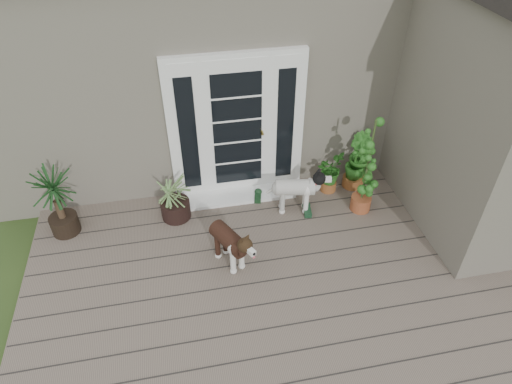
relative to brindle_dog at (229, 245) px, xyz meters
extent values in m
cube|color=#6B5B4C|center=(0.56, -0.72, -0.36)|extent=(6.20, 4.60, 0.12)
cube|color=#665E54|center=(0.56, 3.53, 1.13)|extent=(7.40, 4.00, 3.10)
cube|color=#665E54|center=(3.46, 0.38, 1.13)|extent=(1.60, 2.40, 3.10)
cube|color=white|center=(0.36, 1.48, 0.77)|extent=(1.90, 0.14, 2.15)
cube|color=white|center=(0.36, 1.28, -0.28)|extent=(1.60, 0.40, 0.05)
imported|color=#185519|center=(1.69, 1.17, -0.04)|extent=(0.56, 0.56, 0.53)
imported|color=#195117|center=(2.16, 1.28, 0.01)|extent=(0.46, 0.46, 0.62)
imported|color=#1F5A19|center=(2.08, 1.20, -0.03)|extent=(0.49, 0.49, 0.54)
camera|label=1|loc=(-0.45, -3.91, 4.02)|focal=31.76mm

